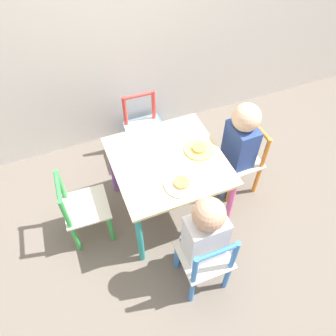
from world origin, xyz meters
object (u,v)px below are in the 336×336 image
at_px(child_right, 238,143).
at_px(chair_blue, 205,260).
at_px(chair_red, 144,130).
at_px(plate_right, 199,149).
at_px(plate_front, 182,184).
at_px(child_front, 203,234).
at_px(kids_table, 168,167).
at_px(chair_green, 83,209).
at_px(chair_orange, 242,160).
at_px(storage_bin, 146,135).

bearing_deg(child_right, chair_blue, -42.60).
height_order(chair_red, plate_right, plate_right).
bearing_deg(plate_front, child_right, 23.30).
height_order(child_right, child_front, child_right).
relative_size(kids_table, child_right, 0.87).
distance_m(chair_green, plate_front, 0.63).
distance_m(chair_orange, child_right, 0.20).
distance_m(kids_table, child_right, 0.48).
height_order(chair_orange, plate_front, plate_front).
xyz_separation_m(kids_table, child_right, (0.48, 0.01, 0.02)).
height_order(chair_orange, chair_blue, same).
bearing_deg(chair_orange, child_front, -49.26).
distance_m(chair_blue, chair_green, 0.77).
xyz_separation_m(chair_blue, child_front, (0.00, 0.06, 0.18)).
bearing_deg(kids_table, chair_blue, -90.49).
distance_m(chair_red, plate_right, 0.62).
bearing_deg(plate_front, chair_blue, -90.77).
distance_m(chair_orange, chair_red, 0.73).
bearing_deg(chair_orange, kids_table, -90.00).
bearing_deg(child_right, kids_table, -90.00).
xyz_separation_m(chair_blue, storage_bin, (0.08, 1.19, -0.17)).
relative_size(chair_orange, storage_bin, 1.82).
bearing_deg(chair_green, storage_bin, -41.45).
relative_size(kids_table, chair_blue, 1.23).
xyz_separation_m(chair_green, plate_right, (0.73, -0.03, 0.25)).
height_order(kids_table, child_right, child_right).
relative_size(chair_orange, plate_right, 3.00).
height_order(kids_table, child_front, child_front).
xyz_separation_m(chair_red, plate_right, (0.17, -0.54, 0.25)).
bearing_deg(chair_green, chair_blue, -133.86).
height_order(kids_table, storage_bin, kids_table).
xyz_separation_m(chair_red, plate_front, (-0.03, -0.73, 0.25)).
height_order(kids_table, plate_right, plate_right).
xyz_separation_m(chair_green, chair_red, (0.56, 0.51, 0.00)).
relative_size(chair_green, plate_front, 2.70).
relative_size(kids_table, plate_front, 3.31).
xyz_separation_m(kids_table, child_front, (-0.00, -0.48, 0.00)).
bearing_deg(child_right, storage_bin, -149.43).
relative_size(child_right, plate_right, 4.25).
distance_m(chair_red, child_front, 1.03).
xyz_separation_m(chair_blue, chair_green, (-0.53, 0.56, 0.00)).
relative_size(chair_green, plate_right, 3.00).
xyz_separation_m(child_right, plate_right, (-0.28, -0.01, 0.06)).
height_order(child_front, plate_right, child_front).
distance_m(chair_orange, child_front, 0.75).
distance_m(chair_orange, plate_front, 0.63).
bearing_deg(chair_orange, chair_red, -136.99).
distance_m(kids_table, child_front, 0.48).
bearing_deg(child_front, plate_right, -112.16).
bearing_deg(plate_front, child_front, -90.83).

